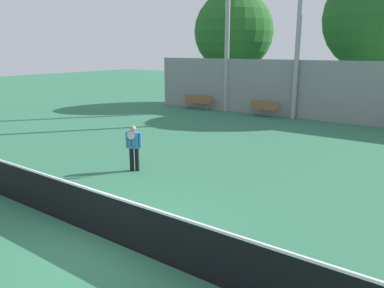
% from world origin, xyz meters
% --- Properties ---
extents(ground_plane, '(100.00, 100.00, 0.00)m').
position_xyz_m(ground_plane, '(0.00, 0.00, 0.00)').
color(ground_plane, '#2D6B4C').
extents(tennis_net, '(11.44, 0.09, 1.06)m').
position_xyz_m(tennis_net, '(0.00, 0.00, 0.54)').
color(tennis_net, '#99999E').
rests_on(tennis_net, ground_plane).
extents(tennis_player, '(0.51, 0.50, 1.52)m').
position_xyz_m(tennis_player, '(-2.97, 3.71, 0.85)').
color(tennis_player, black).
rests_on(tennis_player, ground_plane).
extents(bench_adjacent_court, '(1.72, 0.40, 0.89)m').
position_xyz_m(bench_adjacent_court, '(-3.94, 15.71, 0.56)').
color(bench_adjacent_court, brown).
rests_on(bench_adjacent_court, ground_plane).
extents(bench_by_gate, '(2.13, 0.40, 0.89)m').
position_xyz_m(bench_by_gate, '(-8.79, 15.71, 0.57)').
color(bench_by_gate, brown).
rests_on(bench_by_gate, ground_plane).
extents(light_pole_near_left, '(0.90, 0.60, 9.73)m').
position_xyz_m(light_pole_near_left, '(-6.88, 16.25, 5.46)').
color(light_pole_near_left, '#939399').
rests_on(light_pole_near_left, ground_plane).
extents(light_pole_far_right, '(0.90, 0.60, 11.25)m').
position_xyz_m(light_pole_far_right, '(-2.24, 16.08, 6.38)').
color(light_pole_far_right, '#939399').
rests_on(light_pole_far_right, ground_plane).
extents(back_fence, '(24.03, 0.06, 3.34)m').
position_xyz_m(back_fence, '(0.00, 16.26, 1.67)').
color(back_fence, gray).
rests_on(back_fence, ground_plane).
extents(tree_green_tall, '(5.60, 5.60, 7.93)m').
position_xyz_m(tree_green_tall, '(-8.22, 19.42, 5.12)').
color(tree_green_tall, brown).
rests_on(tree_green_tall, ground_plane).
extents(tree_green_broad, '(6.51, 6.51, 9.04)m').
position_xyz_m(tree_green_broad, '(0.84, 20.99, 5.77)').
color(tree_green_broad, brown).
rests_on(tree_green_broad, ground_plane).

